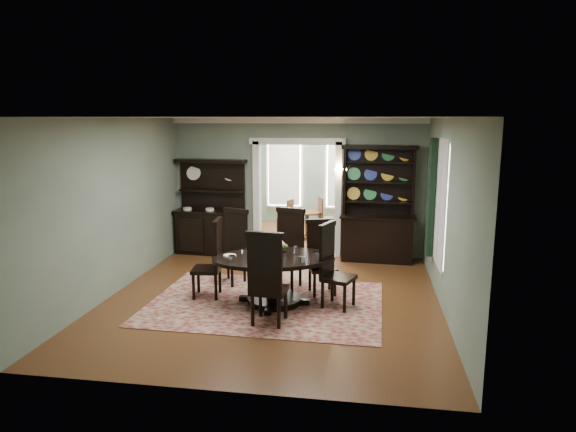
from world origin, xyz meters
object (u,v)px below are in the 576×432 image
dining_table (274,271)px  welsh_dresser (378,219)px  sideboard (211,221)px  parlor_table (307,221)px

dining_table → welsh_dresser: 3.39m
sideboard → parlor_table: bearing=47.3°
dining_table → welsh_dresser: welsh_dresser is taller
sideboard → parlor_table: 2.66m
sideboard → parlor_table: sideboard is taller
dining_table → sideboard: 3.54m
dining_table → parlor_table: (-0.03, 4.73, -0.11)m
parlor_table → sideboard: bearing=-137.3°
dining_table → sideboard: bearing=107.6°
sideboard → dining_table: bearing=-51.7°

